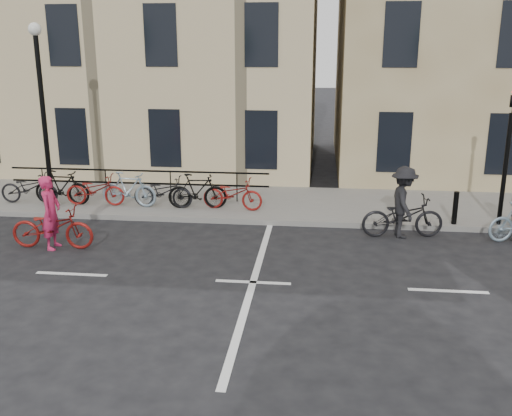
# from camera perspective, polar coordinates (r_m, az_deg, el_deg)

# --- Properties ---
(ground) EXTENTS (120.00, 120.00, 0.00)m
(ground) POSITION_cam_1_polar(r_m,az_deg,el_deg) (12.12, -0.29, -7.45)
(ground) COLOR black
(ground) RESTS_ON ground
(sidewalk) EXTENTS (46.00, 4.00, 0.15)m
(sidewalk) POSITION_cam_1_polar(r_m,az_deg,el_deg) (18.48, -10.48, 0.77)
(sidewalk) COLOR slate
(sidewalk) RESTS_ON ground
(building_west) EXTENTS (20.00, 10.00, 10.00)m
(building_west) POSITION_cam_1_polar(r_m,az_deg,el_deg) (26.18, -17.43, 15.92)
(building_west) COLOR tan
(building_west) RESTS_ON sidewalk
(traffic_light) EXTENTS (0.18, 0.30, 3.90)m
(traffic_light) POSITION_cam_1_polar(r_m,az_deg,el_deg) (16.32, 23.96, 6.24)
(traffic_light) COLOR black
(traffic_light) RESTS_ON sidewalk
(lamp_post) EXTENTS (0.36, 0.36, 5.28)m
(lamp_post) POSITION_cam_1_polar(r_m,az_deg,el_deg) (17.37, -20.66, 10.54)
(lamp_post) COLOR black
(lamp_post) RESTS_ON sidewalk
(bollard_east) EXTENTS (0.14, 0.14, 0.90)m
(bollard_east) POSITION_cam_1_polar(r_m,az_deg,el_deg) (16.29, 19.30, 0.01)
(bollard_east) COLOR black
(bollard_east) RESTS_ON sidewalk
(parked_bikes) EXTENTS (8.30, 1.23, 1.05)m
(parked_bikes) POSITION_cam_1_polar(r_m,az_deg,el_deg) (17.56, -12.56, 1.78)
(parked_bikes) COLOR black
(parked_bikes) RESTS_ON sidewalk
(cyclist_pink) EXTENTS (2.06, 0.77, 1.82)m
(cyclist_pink) POSITION_cam_1_polar(r_m,az_deg,el_deg) (14.78, -19.73, -1.47)
(cyclist_pink) COLOR maroon
(cyclist_pink) RESTS_ON ground
(cyclist_dark) EXTENTS (2.17, 1.28, 1.87)m
(cyclist_dark) POSITION_cam_1_polar(r_m,az_deg,el_deg) (15.21, 14.48, -0.15)
(cyclist_dark) COLOR black
(cyclist_dark) RESTS_ON ground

